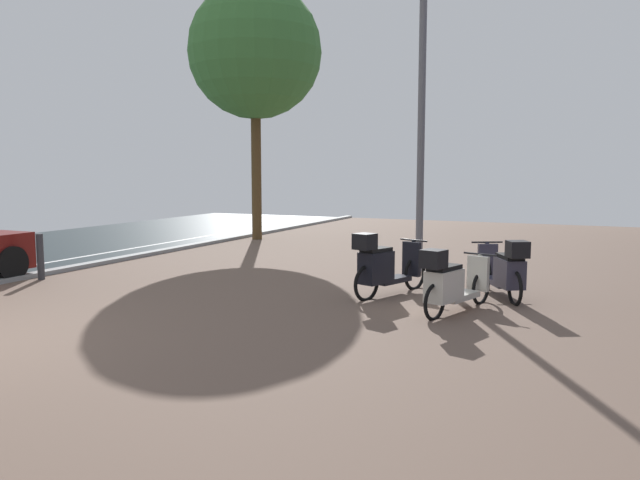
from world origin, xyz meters
The scene contains 6 objects.
scooter_near centered at (5.23, 4.56, 0.43)m, with size 0.81×1.75×0.95m.
scooter_mid centered at (5.76, 5.92, 0.44)m, with size 1.05×1.68×0.97m.
scooter_far centered at (4.01, 5.33, 0.47)m, with size 0.85×1.71×1.04m.
lamp_post centered at (3.87, 7.91, 3.20)m, with size 0.20×0.52×5.75m.
street_tree centered at (-1.81, 11.47, 5.16)m, with size 3.67×3.67×7.02m.
bollard_far centered at (-2.05, 4.20, 0.41)m, with size 0.12×0.12×0.83m.
Camera 1 is at (7.08, -3.82, 1.97)m, focal length 35.13 mm.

